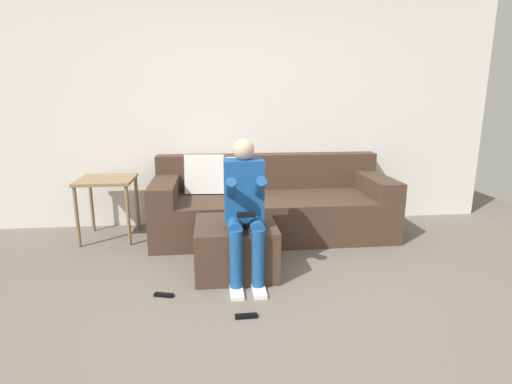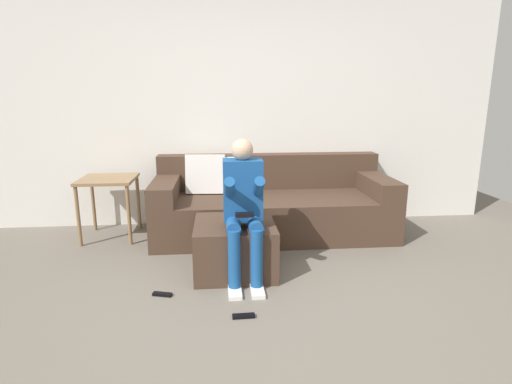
# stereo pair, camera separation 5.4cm
# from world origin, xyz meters

# --- Properties ---
(ground_plane) EXTENTS (7.51, 7.51, 0.00)m
(ground_plane) POSITION_xyz_m (0.00, 0.00, 0.00)
(ground_plane) COLOR #6B6359
(wall_back) EXTENTS (5.77, 0.10, 2.77)m
(wall_back) POSITION_xyz_m (0.00, 2.35, 1.38)
(wall_back) COLOR silver
(wall_back) RESTS_ON ground_plane
(couch_sectional) EXTENTS (2.48, 0.99, 0.86)m
(couch_sectional) POSITION_xyz_m (0.24, 1.87, 0.31)
(couch_sectional) COLOR #473326
(couch_sectional) RESTS_ON ground_plane
(ottoman) EXTENTS (0.67, 0.67, 0.43)m
(ottoman) POSITION_xyz_m (-0.19, 0.91, 0.21)
(ottoman) COLOR #473326
(ottoman) RESTS_ON ground_plane
(person_seated) EXTENTS (0.31, 0.56, 1.13)m
(person_seated) POSITION_xyz_m (-0.13, 0.75, 0.64)
(person_seated) COLOR #194C8C
(person_seated) RESTS_ON ground_plane
(side_table) EXTENTS (0.55, 0.56, 0.64)m
(side_table) POSITION_xyz_m (-1.46, 1.88, 0.54)
(side_table) COLOR olive
(side_table) RESTS_ON ground_plane
(remote_near_ottoman) EXTENTS (0.15, 0.05, 0.02)m
(remote_near_ottoman) POSITION_xyz_m (-0.17, 0.13, 0.01)
(remote_near_ottoman) COLOR black
(remote_near_ottoman) RESTS_ON ground_plane
(remote_by_storage_bin) EXTENTS (0.15, 0.08, 0.02)m
(remote_by_storage_bin) POSITION_xyz_m (-0.76, 0.50, 0.01)
(remote_by_storage_bin) COLOR black
(remote_by_storage_bin) RESTS_ON ground_plane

